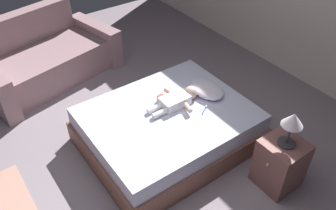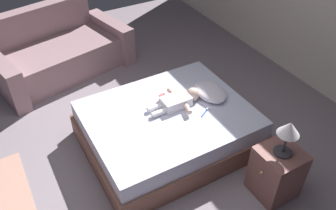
{
  "view_description": "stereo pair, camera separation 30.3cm",
  "coord_description": "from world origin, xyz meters",
  "px_view_note": "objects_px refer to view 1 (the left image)",
  "views": [
    {
      "loc": [
        2.11,
        -1.04,
        2.89
      ],
      "look_at": [
        -0.21,
        0.63,
        0.57
      ],
      "focal_mm": 37.06,
      "sensor_mm": 36.0,
      "label": 1
    },
    {
      "loc": [
        2.27,
        -0.78,
        2.89
      ],
      "look_at": [
        -0.21,
        0.63,
        0.57
      ],
      "focal_mm": 37.06,
      "sensor_mm": 36.0,
      "label": 2
    }
  ],
  "objects_px": {
    "bed": "(168,128)",
    "toy_block": "(161,98)",
    "lamp": "(293,122)",
    "toothbrush": "(204,110)",
    "nightstand": "(280,163)",
    "pillow": "(207,89)",
    "baby": "(177,100)",
    "couch": "(44,59)"
  },
  "relations": [
    {
      "from": "bed",
      "to": "pillow",
      "type": "height_order",
      "value": "pillow"
    },
    {
      "from": "bed",
      "to": "couch",
      "type": "height_order",
      "value": "couch"
    },
    {
      "from": "baby",
      "to": "couch",
      "type": "bearing_deg",
      "value": -159.09
    },
    {
      "from": "pillow",
      "to": "toy_block",
      "type": "bearing_deg",
      "value": -109.46
    },
    {
      "from": "bed",
      "to": "toy_block",
      "type": "bearing_deg",
      "value": 165.02
    },
    {
      "from": "couch",
      "to": "toy_block",
      "type": "height_order",
      "value": "couch"
    },
    {
      "from": "bed",
      "to": "lamp",
      "type": "distance_m",
      "value": 1.38
    },
    {
      "from": "toothbrush",
      "to": "lamp",
      "type": "height_order",
      "value": "lamp"
    },
    {
      "from": "bed",
      "to": "baby",
      "type": "relative_size",
      "value": 2.9
    },
    {
      "from": "pillow",
      "to": "lamp",
      "type": "relative_size",
      "value": 1.22
    },
    {
      "from": "pillow",
      "to": "bed",
      "type": "bearing_deg",
      "value": -87.79
    },
    {
      "from": "pillow",
      "to": "lamp",
      "type": "bearing_deg",
      "value": 0.52
    },
    {
      "from": "nightstand",
      "to": "lamp",
      "type": "height_order",
      "value": "lamp"
    },
    {
      "from": "bed",
      "to": "lamp",
      "type": "height_order",
      "value": "lamp"
    },
    {
      "from": "toothbrush",
      "to": "lamp",
      "type": "xyz_separation_m",
      "value": [
        0.9,
        0.24,
        0.35
      ]
    },
    {
      "from": "toothbrush",
      "to": "couch",
      "type": "xyz_separation_m",
      "value": [
        -2.35,
        -0.97,
        -0.18
      ]
    },
    {
      "from": "pillow",
      "to": "lamp",
      "type": "distance_m",
      "value": 1.17
    },
    {
      "from": "baby",
      "to": "lamp",
      "type": "distance_m",
      "value": 1.26
    },
    {
      "from": "toothbrush",
      "to": "baby",
      "type": "bearing_deg",
      "value": -146.96
    },
    {
      "from": "pillow",
      "to": "couch",
      "type": "distance_m",
      "value": 2.44
    },
    {
      "from": "nightstand",
      "to": "lamp",
      "type": "bearing_deg",
      "value": 90.0
    },
    {
      "from": "bed",
      "to": "toothbrush",
      "type": "xyz_separation_m",
      "value": [
        0.21,
        0.34,
        0.25
      ]
    },
    {
      "from": "toy_block",
      "to": "toothbrush",
      "type": "bearing_deg",
      "value": 34.72
    },
    {
      "from": "bed",
      "to": "toothbrush",
      "type": "distance_m",
      "value": 0.47
    },
    {
      "from": "baby",
      "to": "lamp",
      "type": "bearing_deg",
      "value": 19.41
    },
    {
      "from": "baby",
      "to": "toy_block",
      "type": "relative_size",
      "value": 7.62
    },
    {
      "from": "toothbrush",
      "to": "toy_block",
      "type": "relative_size",
      "value": 1.63
    },
    {
      "from": "baby",
      "to": "couch",
      "type": "xyz_separation_m",
      "value": [
        -2.09,
        -0.8,
        -0.23
      ]
    },
    {
      "from": "nightstand",
      "to": "lamp",
      "type": "relative_size",
      "value": 1.5
    },
    {
      "from": "baby",
      "to": "lamp",
      "type": "xyz_separation_m",
      "value": [
        1.16,
        0.41,
        0.3
      ]
    },
    {
      "from": "pillow",
      "to": "couch",
      "type": "relative_size",
      "value": 0.22
    },
    {
      "from": "pillow",
      "to": "baby",
      "type": "distance_m",
      "value": 0.4
    },
    {
      "from": "bed",
      "to": "toothbrush",
      "type": "height_order",
      "value": "toothbrush"
    },
    {
      "from": "pillow",
      "to": "couch",
      "type": "height_order",
      "value": "couch"
    },
    {
      "from": "lamp",
      "to": "toy_block",
      "type": "relative_size",
      "value": 4.49
    },
    {
      "from": "bed",
      "to": "nightstand",
      "type": "xyz_separation_m",
      "value": [
        1.1,
        0.58,
        0.05
      ]
    },
    {
      "from": "bed",
      "to": "pillow",
      "type": "bearing_deg",
      "value": 92.21
    },
    {
      "from": "lamp",
      "to": "pillow",
      "type": "bearing_deg",
      "value": -179.48
    },
    {
      "from": "toothbrush",
      "to": "lamp",
      "type": "relative_size",
      "value": 0.36
    },
    {
      "from": "nightstand",
      "to": "lamp",
      "type": "xyz_separation_m",
      "value": [
        0.0,
        0.0,
        0.55
      ]
    },
    {
      "from": "toothbrush",
      "to": "couch",
      "type": "height_order",
      "value": "couch"
    },
    {
      "from": "toothbrush",
      "to": "toy_block",
      "type": "xyz_separation_m",
      "value": [
        -0.41,
        -0.28,
        0.03
      ]
    }
  ]
}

